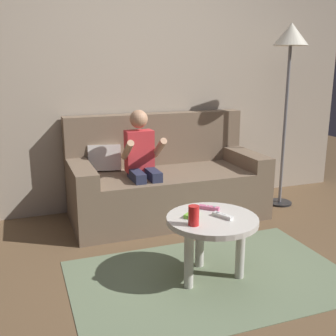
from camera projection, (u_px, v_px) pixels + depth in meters
name	position (u px, v px, depth m)	size (l,w,h in m)	color
ground_plane	(214.00, 301.00, 2.44)	(9.44, 9.44, 0.00)	brown
wall_back	(129.00, 77.00, 3.82)	(4.72, 0.05, 2.50)	#B2A38E
couch	(165.00, 182.00, 3.77)	(1.73, 0.80, 0.92)	#75604C
person_seated_on_couch	(142.00, 162.00, 3.44)	(0.33, 0.41, 1.00)	#282D47
coffee_table	(212.00, 228.00, 2.62)	(0.58, 0.58, 0.43)	beige
area_rug	(211.00, 278.00, 2.70)	(1.81, 1.14, 0.01)	#6B7A5B
game_remote_lime_near_edge	(191.00, 214.00, 2.62)	(0.13, 0.12, 0.03)	#72C638
game_remote_white_center	(223.00, 216.00, 2.59)	(0.09, 0.14, 0.03)	white
game_remote_pink_far_corner	(209.00, 208.00, 2.73)	(0.13, 0.12, 0.03)	pink
soda_can	(194.00, 216.00, 2.45)	(0.07, 0.07, 0.12)	red
floor_lamp	(290.00, 49.00, 3.77)	(0.32, 0.32, 1.73)	black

